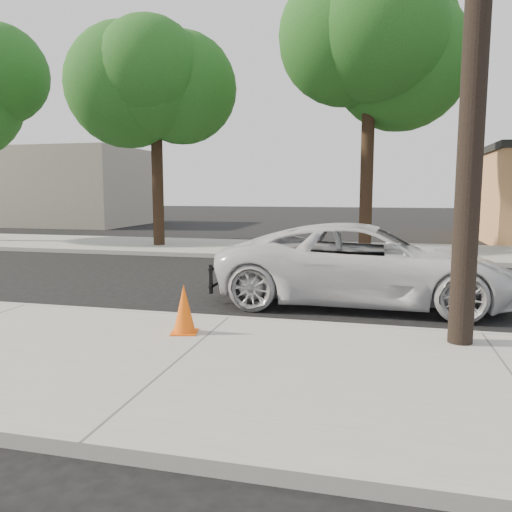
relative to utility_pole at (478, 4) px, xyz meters
name	(u,v)px	position (x,y,z in m)	size (l,w,h in m)	color
ground	(258,299)	(-3.60, 2.70, -4.70)	(120.00, 120.00, 0.00)	black
near_sidewalk	(179,364)	(-3.60, -1.60, -4.62)	(90.00, 4.40, 0.15)	gray
far_sidewalk	(311,250)	(-3.60, 11.20, -4.62)	(90.00, 5.00, 0.15)	gray
curb_near	(229,321)	(-3.60, 0.60, -4.62)	(90.00, 0.12, 0.16)	#9E9B93
building_far	(42,187)	(-23.60, 22.70, -2.20)	(14.00, 8.00, 5.00)	gray
utility_pole	(478,4)	(0.00, 0.00, 0.00)	(1.40, 0.34, 9.00)	black
tree_b	(158,88)	(-9.41, 10.76, 1.45)	(4.34, 4.20, 8.45)	black
tree_c	(377,50)	(-1.38, 10.34, 2.21)	(4.96, 4.80, 9.55)	black
police_cruiser	(365,264)	(-1.41, 2.87, -3.88)	(2.70, 5.85, 1.63)	silver
traffic_cone	(184,309)	(-3.98, -0.47, -4.19)	(0.46, 0.46, 0.74)	#FB5C0D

